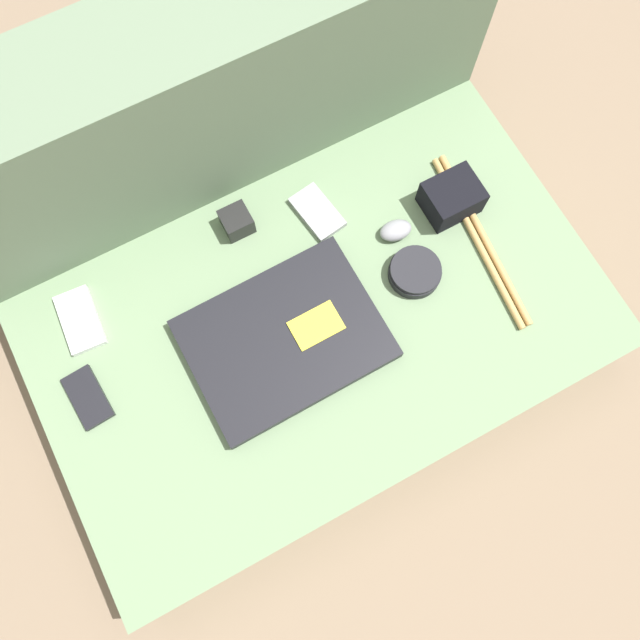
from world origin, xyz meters
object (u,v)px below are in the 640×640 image
(charger_brick, at_px, (237,222))
(phone_small, at_px, (317,212))
(speaker_puck, at_px, (414,271))
(camera_pouch, at_px, (451,198))
(computer_mouse, at_px, (396,230))
(laptop, at_px, (284,337))
(phone_black, at_px, (80,320))
(phone_silver, at_px, (88,397))

(charger_brick, bearing_deg, phone_small, -18.10)
(speaker_puck, bearing_deg, phone_small, 117.59)
(camera_pouch, distance_m, charger_brick, 0.41)
(computer_mouse, height_order, charger_brick, charger_brick)
(phone_small, height_order, camera_pouch, camera_pouch)
(computer_mouse, xyz_separation_m, camera_pouch, (0.12, 0.00, 0.02))
(laptop, bearing_deg, phone_small, 47.61)
(computer_mouse, distance_m, phone_small, 0.16)
(phone_black, xyz_separation_m, phone_small, (0.49, -0.01, -0.00))
(phone_silver, bearing_deg, charger_brick, 20.57)
(speaker_puck, relative_size, phone_small, 0.85)
(speaker_puck, relative_size, phone_silver, 0.91)
(computer_mouse, height_order, phone_black, computer_mouse)
(charger_brick, bearing_deg, camera_pouch, -21.88)
(laptop, relative_size, charger_brick, 6.46)
(phone_small, bearing_deg, speaker_puck, -70.80)
(computer_mouse, bearing_deg, phone_black, 177.54)
(phone_silver, distance_m, phone_small, 0.54)
(camera_pouch, bearing_deg, laptop, -167.70)
(phone_small, bearing_deg, charger_brick, 153.51)
(phone_small, xyz_separation_m, camera_pouch, (0.23, -0.10, 0.03))
(computer_mouse, height_order, phone_silver, computer_mouse)
(phone_silver, distance_m, camera_pouch, 0.76)
(speaker_puck, distance_m, charger_brick, 0.35)
(phone_small, bearing_deg, phone_black, 169.95)
(phone_silver, xyz_separation_m, charger_brick, (0.38, 0.17, 0.02))
(phone_silver, xyz_separation_m, camera_pouch, (0.76, 0.02, 0.03))
(phone_silver, xyz_separation_m, phone_small, (0.53, 0.12, 0.00))
(charger_brick, bearing_deg, phone_black, -174.25)
(speaker_puck, bearing_deg, laptop, 179.71)
(phone_small, relative_size, charger_brick, 2.16)
(phone_silver, bearing_deg, phone_small, 9.45)
(computer_mouse, bearing_deg, charger_brick, 158.06)
(phone_black, height_order, camera_pouch, camera_pouch)
(computer_mouse, bearing_deg, laptop, -154.15)
(phone_black, relative_size, charger_brick, 2.30)
(computer_mouse, distance_m, phone_silver, 0.64)
(camera_pouch, height_order, charger_brick, camera_pouch)
(speaker_puck, height_order, charger_brick, charger_brick)
(speaker_puck, xyz_separation_m, camera_pouch, (0.13, 0.09, 0.02))
(laptop, relative_size, phone_silver, 3.19)
(phone_small, bearing_deg, laptop, -140.00)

